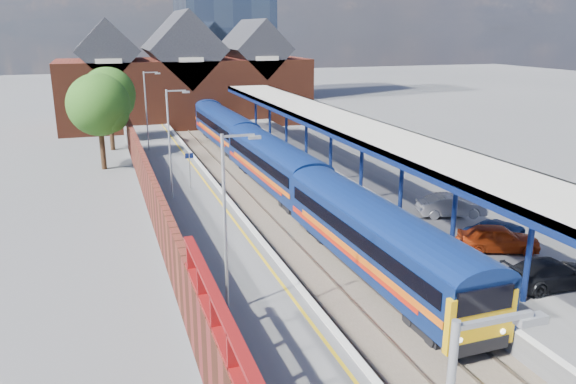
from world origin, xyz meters
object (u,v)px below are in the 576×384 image
(lamp_post_b, at_px, (228,214))
(lamp_post_c, at_px, (171,138))
(lamp_post_d, at_px, (148,106))
(parked_car_dark, at_px, (552,273))
(train, at_px, (246,141))
(platform_sign, at_px, (190,164))
(parked_car_red, at_px, (498,238))
(parked_car_blue, at_px, (495,230))
(parked_car_silver, at_px, (451,205))

(lamp_post_b, height_order, lamp_post_c, same)
(lamp_post_d, xyz_separation_m, parked_car_dark, (13.39, -34.28, -3.37))
(train, xyz_separation_m, lamp_post_b, (-7.86, -27.87, 2.87))
(platform_sign, distance_m, parked_car_dark, 23.60)
(parked_car_red, relative_size, parked_car_blue, 1.02)
(train, xyz_separation_m, parked_car_red, (6.05, -26.07, -0.45))
(lamp_post_d, xyz_separation_m, parked_car_blue, (14.71, -28.93, -3.46))
(train, distance_m, parked_car_silver, 21.89)
(lamp_post_c, bearing_deg, train, 56.50)
(platform_sign, relative_size, parked_car_silver, 0.64)
(train, relative_size, parked_car_red, 16.81)
(platform_sign, bearing_deg, parked_car_dark, -59.33)
(lamp_post_c, relative_size, parked_car_red, 1.78)
(lamp_post_d, height_order, parked_car_red, lamp_post_d)
(train, bearing_deg, parked_car_dark, -79.60)
(platform_sign, distance_m, parked_car_silver, 17.36)
(lamp_post_c, relative_size, parked_car_silver, 1.78)
(lamp_post_d, height_order, parked_car_blue, lamp_post_d)
(train, relative_size, parked_car_dark, 15.45)
(lamp_post_c, xyz_separation_m, platform_sign, (1.36, 2.00, -2.30))
(lamp_post_c, relative_size, platform_sign, 2.80)
(lamp_post_b, bearing_deg, parked_car_dark, -9.66)
(lamp_post_c, distance_m, lamp_post_d, 16.00)
(train, xyz_separation_m, parked_car_silver, (7.01, -20.74, -0.47))
(parked_car_red, xyz_separation_m, parked_car_dark, (-0.52, -4.08, -0.05))
(parked_car_silver, bearing_deg, train, 33.29)
(lamp_post_b, bearing_deg, parked_car_red, 7.38)
(lamp_post_b, bearing_deg, lamp_post_c, 90.00)
(train, height_order, parked_car_red, train)
(lamp_post_b, xyz_separation_m, parked_car_silver, (14.86, 7.13, -3.34))
(parked_car_red, bearing_deg, platform_sign, 60.54)
(lamp_post_b, relative_size, platform_sign, 2.80)
(lamp_post_d, bearing_deg, parked_car_silver, -59.13)
(lamp_post_c, bearing_deg, platform_sign, 55.74)
(parked_car_silver, bearing_deg, platform_sign, 65.79)
(lamp_post_b, distance_m, parked_car_silver, 16.82)
(lamp_post_b, bearing_deg, parked_car_silver, 25.64)
(parked_car_blue, bearing_deg, train, -2.79)
(lamp_post_d, bearing_deg, parked_car_dark, -68.67)
(parked_car_dark, xyz_separation_m, parked_car_blue, (1.32, 5.35, -0.09))
(parked_car_silver, bearing_deg, parked_car_dark, -174.28)
(parked_car_blue, bearing_deg, parked_car_silver, -20.39)
(train, xyz_separation_m, lamp_post_c, (-7.86, -11.87, 2.87))
(platform_sign, bearing_deg, parked_car_red, -52.25)
(lamp_post_b, height_order, parked_car_blue, lamp_post_b)
(lamp_post_d, height_order, parked_car_dark, lamp_post_d)
(platform_sign, bearing_deg, parked_car_silver, -38.83)
(parked_car_red, bearing_deg, lamp_post_b, 120.17)
(lamp_post_b, xyz_separation_m, parked_car_red, (13.91, 1.80, -3.32))
(lamp_post_b, distance_m, parked_car_red, 14.41)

